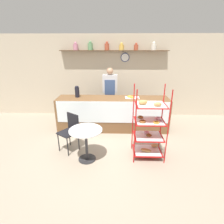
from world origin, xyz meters
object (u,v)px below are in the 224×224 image
Objects in this scene: coffee_carafe at (77,92)px; donut_tray_counter at (133,97)px; cafe_chair at (70,128)px; person_worker at (110,93)px; pastry_rack at (149,127)px; cafe_table at (86,137)px.

coffee_carafe reaches higher than donut_tray_counter.
person_worker is at bearing 100.27° from cafe_chair.
cafe_table is (-1.32, -0.19, -0.18)m from pastry_rack.
pastry_rack reaches higher than donut_tray_counter.
donut_tray_counter is at bearing 56.03° from cafe_table.
cafe_chair is at bearing -86.51° from coffee_carafe.
cafe_chair is (-1.75, 0.22, -0.18)m from pastry_rack.
person_worker is at bearing 31.09° from coffee_carafe.
cafe_chair is at bearing 136.24° from cafe_table.
cafe_chair is (-0.84, -1.77, -0.40)m from person_worker.
donut_tray_counter is at bearing -40.64° from person_worker.
pastry_rack reaches higher than cafe_table.
coffee_carafe is 0.81× the size of donut_tray_counter.
person_worker is 4.30× the size of donut_tray_counter.
coffee_carafe is (-0.51, 1.63, 0.57)m from cafe_table.
cafe_chair is 1.98m from donut_tray_counter.
person_worker reaches higher than pastry_rack.
cafe_table is 2.21× the size of coffee_carafe.
cafe_table is at bearing -72.81° from coffee_carafe.
person_worker is at bearing 79.41° from cafe_table.
pastry_rack is 0.92× the size of person_worker.
pastry_rack is at bearing -65.54° from person_worker.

